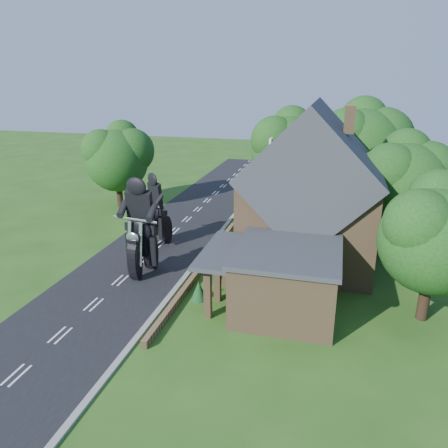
% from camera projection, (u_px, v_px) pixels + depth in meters
% --- Properties ---
extents(ground, '(120.00, 120.00, 0.00)m').
position_uv_depth(ground, '(120.00, 281.00, 26.15)').
color(ground, '#254F16').
rests_on(ground, ground).
extents(road, '(7.00, 80.00, 0.02)m').
position_uv_depth(road, '(120.00, 280.00, 26.15)').
color(road, black).
rests_on(road, ground).
extents(kerb, '(0.30, 80.00, 0.12)m').
position_uv_depth(kerb, '(177.00, 287.00, 25.25)').
color(kerb, gray).
rests_on(kerb, ground).
extents(garden_wall, '(0.30, 22.00, 0.40)m').
position_uv_depth(garden_wall, '(212.00, 253.00, 29.62)').
color(garden_wall, olive).
rests_on(garden_wall, ground).
extents(house, '(9.54, 8.64, 10.24)m').
position_uv_depth(house, '(310.00, 197.00, 27.68)').
color(house, olive).
rests_on(house, ground).
extents(annex, '(7.05, 5.94, 3.44)m').
position_uv_depth(annex, '(284.00, 278.00, 22.46)').
color(annex, olive).
rests_on(annex, ground).
extents(tree_annex_side, '(5.64, 5.20, 7.48)m').
position_uv_depth(tree_annex_side, '(443.00, 232.00, 20.57)').
color(tree_annex_side, black).
rests_on(tree_annex_side, ground).
extents(tree_house_right, '(6.51, 6.00, 8.40)m').
position_uv_depth(tree_house_right, '(410.00, 180.00, 28.31)').
color(tree_house_right, black).
rests_on(tree_house_right, ground).
extents(tree_behind_house, '(7.81, 7.20, 10.08)m').
position_uv_depth(tree_behind_house, '(367.00, 145.00, 35.44)').
color(tree_behind_house, black).
rests_on(tree_behind_house, ground).
extents(tree_behind_left, '(6.94, 6.40, 9.16)m').
position_uv_depth(tree_behind_left, '(293.00, 147.00, 37.96)').
color(tree_behind_left, black).
rests_on(tree_behind_left, ground).
extents(tree_far_road, '(6.08, 5.60, 7.84)m').
position_uv_depth(tree_far_road, '(121.00, 155.00, 39.13)').
color(tree_far_road, black).
rests_on(tree_far_road, ground).
extents(shrub_a, '(0.90, 0.90, 1.10)m').
position_uv_depth(shrub_a, '(199.00, 291.00, 23.78)').
color(shrub_a, '#123A19').
rests_on(shrub_a, ground).
extents(shrub_b, '(0.90, 0.90, 1.10)m').
position_uv_depth(shrub_b, '(212.00, 272.00, 26.06)').
color(shrub_b, '#123A19').
rests_on(shrub_b, ground).
extents(shrub_c, '(0.90, 0.90, 1.10)m').
position_uv_depth(shrub_c, '(223.00, 256.00, 28.35)').
color(shrub_c, '#123A19').
rests_on(shrub_c, ground).
extents(shrub_d, '(0.90, 0.90, 1.10)m').
position_uv_depth(shrub_d, '(240.00, 230.00, 32.92)').
color(shrub_d, '#123A19').
rests_on(shrub_d, ground).
extents(shrub_e, '(0.90, 0.90, 1.10)m').
position_uv_depth(shrub_e, '(247.00, 220.00, 35.20)').
color(shrub_e, '#123A19').
rests_on(shrub_e, ground).
extents(shrub_f, '(0.90, 0.90, 1.10)m').
position_uv_depth(shrub_f, '(253.00, 211.00, 37.48)').
color(shrub_f, '#123A19').
rests_on(shrub_f, ground).
extents(motorcycle_lead, '(0.79, 2.04, 1.85)m').
position_uv_depth(motorcycle_lead, '(143.00, 261.00, 26.65)').
color(motorcycle_lead, black).
rests_on(motorcycle_lead, ground).
extents(motorcycle_follow, '(1.37, 1.64, 1.60)m').
position_uv_depth(motorcycle_follow, '(158.00, 235.00, 31.30)').
color(motorcycle_follow, black).
rests_on(motorcycle_follow, ground).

